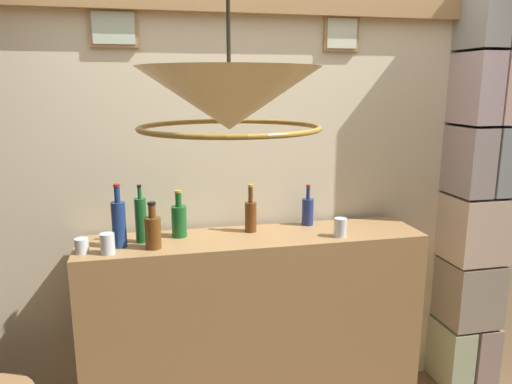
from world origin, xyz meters
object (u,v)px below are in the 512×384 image
liquor_bottle_tequila (141,219)px  pendant_lamp (229,101)px  liquor_bottle_bourbon (251,215)px  glass_tumbler_rocks (82,246)px  glass_tumbler_shot (340,227)px  liquor_bottle_amaro (153,231)px  liquor_bottle_mezcal (308,211)px  liquor_bottle_vermouth (119,223)px  glass_tumbler_highball (107,244)px  liquor_bottle_vodka (179,220)px

liquor_bottle_tequila → pendant_lamp: (0.29, -0.99, 0.62)m
pendant_lamp → liquor_bottle_bourbon: bearing=74.6°
glass_tumbler_rocks → glass_tumbler_shot: bearing=-1.2°
pendant_lamp → liquor_bottle_amaro: bearing=105.2°
liquor_bottle_mezcal → liquor_bottle_bourbon: liquor_bottle_bourbon is taller
liquor_bottle_bourbon → liquor_bottle_amaro: (-0.53, -0.17, -0.00)m
liquor_bottle_vermouth → glass_tumbler_highball: 0.13m
glass_tumbler_rocks → glass_tumbler_shot: 1.30m
liquor_bottle_vodka → liquor_bottle_amaro: (-0.14, -0.16, -0.00)m
liquor_bottle_amaro → liquor_bottle_tequila: bearing=116.9°
liquor_bottle_amaro → glass_tumbler_highball: size_ratio=2.35×
glass_tumbler_shot → liquor_bottle_amaro: bearing=178.6°
liquor_bottle_vermouth → pendant_lamp: pendant_lamp is taller
glass_tumbler_rocks → glass_tumbler_highball: bearing=-16.0°
liquor_bottle_vodka → liquor_bottle_amaro: bearing=-130.3°
liquor_bottle_amaro → glass_tumbler_highball: 0.22m
glass_tumbler_shot → pendant_lamp: 1.32m
liquor_bottle_tequila → liquor_bottle_vermouth: 0.12m
liquor_bottle_vermouth → liquor_bottle_bourbon: bearing=8.9°
liquor_bottle_vermouth → liquor_bottle_bourbon: (0.69, 0.11, -0.03)m
liquor_bottle_tequila → glass_tumbler_rocks: liquor_bottle_tequila is taller
liquor_bottle_vermouth → glass_tumbler_rocks: 0.20m
liquor_bottle_mezcal → glass_tumbler_shot: size_ratio=2.34×
liquor_bottle_mezcal → liquor_bottle_amaro: bearing=-165.4°
liquor_bottle_vermouth → liquor_bottle_mezcal: liquor_bottle_vermouth is taller
liquor_bottle_mezcal → liquor_bottle_bourbon: 0.35m
liquor_bottle_bourbon → pendant_lamp: bearing=-105.4°
liquor_bottle_mezcal → glass_tumbler_shot: bearing=-68.9°
liquor_bottle_vermouth → pendant_lamp: 1.19m
liquor_bottle_tequila → pendant_lamp: 1.20m
glass_tumbler_rocks → glass_tumbler_shot: glass_tumbler_shot is taller
liquor_bottle_bourbon → liquor_bottle_mezcal: bearing=9.7°
glass_tumbler_highball → pendant_lamp: size_ratio=0.17×
liquor_bottle_bourbon → liquor_bottle_vodka: bearing=-179.1°
liquor_bottle_vodka → glass_tumbler_shot: 0.85m
liquor_bottle_amaro → glass_tumbler_highball: liquor_bottle_amaro is taller
glass_tumbler_rocks → glass_tumbler_highball: size_ratio=0.73×
glass_tumbler_highball → glass_tumbler_shot: same height
glass_tumbler_highball → pendant_lamp: (0.45, -0.85, 0.69)m
glass_tumbler_rocks → glass_tumbler_highball: 0.13m
liquor_bottle_bourbon → pendant_lamp: pendant_lamp is taller
liquor_bottle_mezcal → glass_tumbler_highball: size_ratio=2.35×
liquor_bottle_vodka → glass_tumbler_highball: liquor_bottle_vodka is taller
liquor_bottle_vodka → glass_tumbler_highball: 0.40m
liquor_bottle_vodka → pendant_lamp: size_ratio=0.42×
liquor_bottle_mezcal → glass_tumbler_shot: 0.27m
pendant_lamp → glass_tumbler_rocks: bearing=123.0°
liquor_bottle_tequila → liquor_bottle_vodka: size_ratio=1.19×
liquor_bottle_amaro → glass_tumbler_rocks: size_ratio=3.24×
liquor_bottle_vodka → liquor_bottle_bourbon: size_ratio=0.95×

